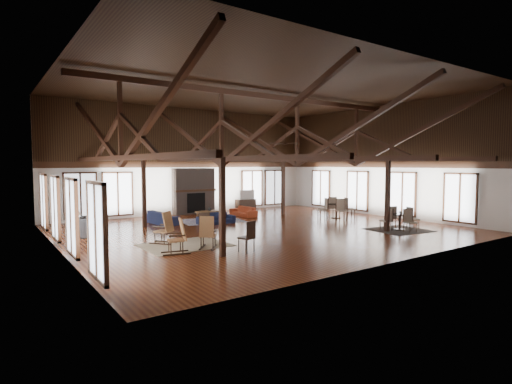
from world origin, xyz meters
TOP-DOWN VIEW (x-y plane):
  - floor at (0.00, 0.00)m, footprint 16.00×16.00m
  - ceiling at (0.00, 0.00)m, footprint 16.00×14.00m
  - wall_back at (0.00, 7.00)m, footprint 16.00×0.02m
  - wall_front at (0.00, -7.00)m, footprint 16.00×0.02m
  - wall_left at (-8.00, 0.00)m, footprint 0.02×14.00m
  - wall_right at (8.00, 0.00)m, footprint 0.02×14.00m
  - roof_truss at (0.00, 0.00)m, footprint 15.60×14.07m
  - post_grid at (0.00, 0.00)m, footprint 8.16×7.16m
  - fireplace at (0.00, 6.67)m, footprint 2.50×0.69m
  - ceiling_fan at (0.50, -1.00)m, footprint 1.60×1.60m
  - sofa_navy_front at (-0.86, 2.53)m, footprint 1.80×0.74m
  - sofa_navy_left at (-2.96, 4.01)m, footprint 2.13×0.98m
  - sofa_orange at (1.71, 4.10)m, footprint 1.80×0.74m
  - coffee_table at (-0.63, 3.70)m, footprint 1.34×0.83m
  - vase at (-0.54, 3.76)m, footprint 0.24×0.24m
  - armchair at (-6.45, 2.45)m, footprint 1.47×1.39m
  - side_table_lamp at (-6.95, 2.74)m, footprint 0.43×0.43m
  - rocking_chair_a at (-4.69, -0.64)m, footprint 0.90×1.00m
  - rocking_chair_b at (-3.86, -2.25)m, footprint 0.90×0.95m
  - rocking_chair_c at (-4.94, -2.37)m, footprint 0.95×0.65m
  - side_chair_a at (-3.02, -0.48)m, footprint 0.59×0.59m
  - side_chair_b at (-3.03, -3.51)m, footprint 0.53×0.53m
  - cafe_table_near at (4.80, -3.55)m, footprint 1.86×1.86m
  - cafe_table_far at (5.36, 0.71)m, footprint 2.00×2.00m
  - cup_near at (4.89, -3.54)m, footprint 0.17×0.17m
  - cup_far at (5.40, 0.67)m, footprint 0.16×0.16m
  - tv_console at (3.61, 6.75)m, footprint 1.27×0.48m
  - television at (3.66, 6.75)m, footprint 1.02×0.20m
  - rug_tan at (-4.24, -1.29)m, footprint 2.90×2.30m
  - rug_navy at (-0.59, 3.56)m, footprint 3.23×2.61m
  - rug_dark at (4.68, -3.60)m, footprint 2.52×2.34m

SIDE VIEW (x-z plane):
  - floor at x=0.00m, z-range 0.00..0.00m
  - rug_navy at x=-0.59m, z-range 0.00..0.01m
  - rug_tan at x=-4.24m, z-range 0.00..0.01m
  - rug_dark at x=4.68m, z-range 0.00..0.01m
  - sofa_orange at x=1.71m, z-range 0.00..0.52m
  - sofa_navy_front at x=-0.86m, z-range 0.00..0.52m
  - sofa_navy_left at x=-2.96m, z-range 0.00..0.60m
  - tv_console at x=3.61m, z-range 0.00..0.64m
  - armchair at x=-6.45m, z-range 0.00..0.77m
  - side_table_lamp at x=-6.95m, z-range -0.13..0.96m
  - coffee_table at x=-0.63m, z-range 0.18..0.67m
  - cafe_table_near at x=4.80m, z-range 0.00..0.95m
  - cafe_table_far at x=5.36m, z-range 0.00..1.04m
  - rocking_chair_b at x=-3.86m, z-range -0.03..1.08m
  - rocking_chair_c at x=-4.94m, z-range -0.03..1.09m
  - rocking_chair_a at x=-4.69m, z-range -0.03..1.12m
  - side_chair_a at x=-3.02m, z-range 0.08..1.08m
  - vase at x=-0.54m, z-range 0.48..0.69m
  - side_chair_b at x=-3.03m, z-range 0.08..1.11m
  - cup_near at x=4.89m, z-range 0.69..0.79m
  - cup_far at x=5.40m, z-range 0.75..0.85m
  - television at x=3.66m, z-range 0.64..1.22m
  - fireplace at x=0.00m, z-range -0.01..2.59m
  - post_grid at x=0.00m, z-range 0.00..3.05m
  - wall_back at x=0.00m, z-range 0.00..6.00m
  - wall_front at x=0.00m, z-range 0.00..6.00m
  - wall_left at x=-8.00m, z-range 0.00..6.00m
  - wall_right at x=8.00m, z-range 0.00..6.00m
  - ceiling_fan at x=0.50m, z-range 3.36..4.11m
  - roof_truss at x=0.00m, z-range 2.46..5.60m
  - ceiling at x=0.00m, z-range 5.99..6.01m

